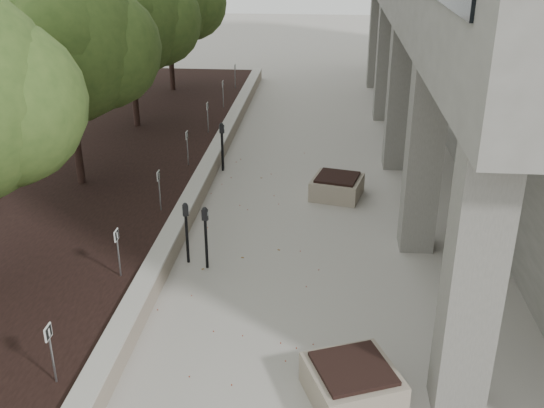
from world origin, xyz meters
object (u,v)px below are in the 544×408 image
at_px(planter_back, 337,186).
at_px(crabapple_tree_5, 169,19).
at_px(parking_meter_5, 223,146).
at_px(crabapple_tree_4, 130,41).
at_px(parking_meter_2, 206,238).
at_px(parking_meter_3, 187,233).
at_px(crabapple_tree_3, 68,76).
at_px(planter_front, 352,382).
at_px(parking_meter_4, 222,147).

bearing_deg(planter_back, crabapple_tree_5, 124.73).
height_order(crabapple_tree_5, parking_meter_5, crabapple_tree_5).
distance_m(crabapple_tree_4, parking_meter_5, 4.88).
bearing_deg(parking_meter_2, parking_meter_3, 165.19).
height_order(crabapple_tree_3, crabapple_tree_5, same).
xyz_separation_m(parking_meter_2, planter_back, (2.65, 3.96, -0.40)).
xyz_separation_m(parking_meter_3, parking_meter_5, (-0.16, 5.49, 0.00)).
relative_size(parking_meter_2, planter_front, 1.10).
bearing_deg(crabapple_tree_3, planter_back, 5.28).
xyz_separation_m(planter_front, planter_back, (-0.19, 7.60, -0.01)).
relative_size(parking_meter_3, planter_back, 1.12).
xyz_separation_m(crabapple_tree_3, crabapple_tree_4, (0.00, 5.00, 0.00)).
relative_size(crabapple_tree_5, parking_meter_5, 4.01).
bearing_deg(parking_meter_2, crabapple_tree_5, 115.41).
bearing_deg(planter_back, parking_meter_3, -129.28).
xyz_separation_m(crabapple_tree_4, planter_front, (6.70, -12.00, -2.83)).
bearing_deg(planter_back, parking_meter_2, -123.76).
height_order(crabapple_tree_5, parking_meter_3, crabapple_tree_5).
bearing_deg(parking_meter_2, planter_back, 65.51).
height_order(crabapple_tree_3, parking_meter_4, crabapple_tree_3).
bearing_deg(parking_meter_2, planter_front, -42.77).
distance_m(parking_meter_4, parking_meter_5, 0.14).
bearing_deg(parking_meter_3, parking_meter_4, 71.62).
height_order(parking_meter_3, parking_meter_4, parking_meter_4).
relative_size(parking_meter_2, parking_meter_3, 1.01).
distance_m(crabapple_tree_4, parking_meter_2, 9.53).
distance_m(parking_meter_2, parking_meter_5, 5.72).
relative_size(parking_meter_2, parking_meter_5, 1.00).
xyz_separation_m(parking_meter_2, parking_meter_4, (-0.58, 5.55, 0.03)).
bearing_deg(crabapple_tree_5, crabapple_tree_3, -90.00).
relative_size(planter_front, planter_back, 1.03).
bearing_deg(crabapple_tree_5, parking_meter_3, -75.39).
bearing_deg(crabapple_tree_3, crabapple_tree_5, 90.00).
relative_size(parking_meter_2, planter_back, 1.13).
distance_m(crabapple_tree_5, planter_front, 18.49).
distance_m(crabapple_tree_4, planter_back, 8.36).
distance_m(crabapple_tree_3, planter_front, 10.10).
relative_size(crabapple_tree_4, planter_back, 4.53).
relative_size(crabapple_tree_4, parking_meter_5, 4.01).
height_order(crabapple_tree_3, crabapple_tree_4, same).
bearing_deg(planter_back, crabapple_tree_4, 145.98).
height_order(parking_meter_5, planter_back, parking_meter_5).
xyz_separation_m(parking_meter_4, planter_front, (3.42, -9.19, -0.42)).
bearing_deg(parking_meter_5, parking_meter_2, -64.94).
xyz_separation_m(crabapple_tree_5, parking_meter_3, (3.43, -13.17, -2.45)).
relative_size(crabapple_tree_3, parking_meter_4, 3.84).
height_order(parking_meter_2, parking_meter_5, parking_meter_2).
distance_m(parking_meter_4, planter_front, 9.81).
relative_size(parking_meter_2, parking_meter_4, 0.96).
relative_size(crabapple_tree_3, crabapple_tree_5, 1.00).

